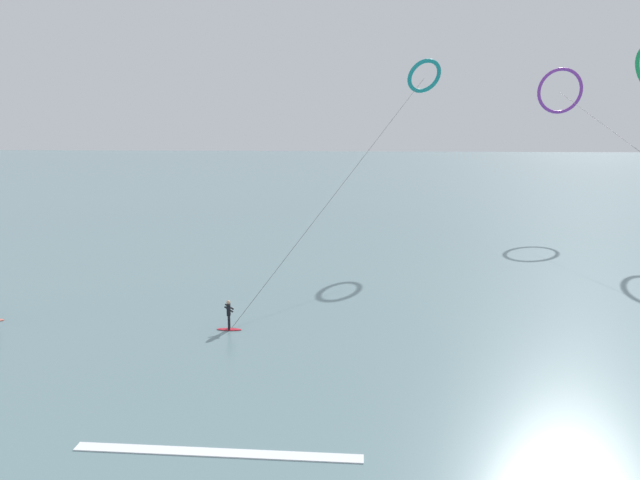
{
  "coord_description": "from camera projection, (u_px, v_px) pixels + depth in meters",
  "views": [
    {
      "loc": [
        1.85,
        -6.13,
        11.43
      ],
      "look_at": [
        0.0,
        20.26,
        5.79
      ],
      "focal_mm": 31.66,
      "sensor_mm": 36.0,
      "label": 1
    }
  ],
  "objects": [
    {
      "name": "kite_teal",
      "position": [
        424.0,
        76.0,
        50.9
      ],
      "size": [
        14.69,
        26.04,
        16.86
      ],
      "rotation": [
        0.0,
        0.0,
        3.57
      ],
      "color": "teal",
      "rests_on": "ground"
    },
    {
      "name": "surfer_crimson",
      "position": [
        229.0,
        317.0,
        31.0
      ],
      "size": [
        1.4,
        0.62,
        1.7
      ],
      "rotation": [
        0.0,
        0.0,
        4.86
      ],
      "color": "red",
      "rests_on": "ground"
    },
    {
      "name": "sea_water",
      "position": [
        350.0,
        179.0,
        111.18
      ],
      "size": [
        400.0,
        200.0,
        0.08
      ],
      "primitive_type": "cube",
      "color": "slate",
      "rests_on": "ground"
    },
    {
      "name": "wave_crest_far",
      "position": [
        217.0,
        454.0,
        19.61
      ],
      "size": [
        10.17,
        0.57,
        0.12
      ],
      "primitive_type": "cube",
      "rotation": [
        0.0,
        0.0,
        -0.01
      ],
      "color": "white",
      "rests_on": "ground"
    },
    {
      "name": "kite_violet",
      "position": [
        560.0,
        91.0,
        60.86
      ],
      "size": [
        4.91,
        49.3,
        16.96
      ],
      "rotation": [
        0.0,
        0.0,
        3.18
      ],
      "color": "purple",
      "rests_on": "ground"
    }
  ]
}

